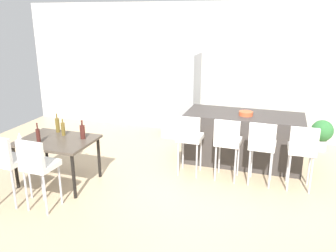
# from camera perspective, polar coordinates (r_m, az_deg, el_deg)

# --- Properties ---
(ground_plane) EXTENTS (10.00, 10.00, 0.00)m
(ground_plane) POSITION_cam_1_polar(r_m,az_deg,el_deg) (5.69, 5.51, -9.66)
(ground_plane) COLOR tan
(back_wall) EXTENTS (10.00, 0.12, 2.90)m
(back_wall) POSITION_cam_1_polar(r_m,az_deg,el_deg) (7.81, 10.30, 8.87)
(back_wall) COLOR beige
(back_wall) RESTS_ON ground_plane
(kitchen_island) EXTENTS (2.07, 0.90, 0.92)m
(kitchen_island) POSITION_cam_1_polar(r_m,az_deg,el_deg) (6.51, 12.15, -1.98)
(kitchen_island) COLOR #383330
(kitchen_island) RESTS_ON ground_plane
(bar_chair_left) EXTENTS (0.41, 0.41, 1.05)m
(bar_chair_left) POSITION_cam_1_polar(r_m,az_deg,el_deg) (5.79, 3.49, -1.61)
(bar_chair_left) COLOR white
(bar_chair_left) RESTS_ON ground_plane
(bar_chair_middle) EXTENTS (0.41, 0.41, 1.05)m
(bar_chair_middle) POSITION_cam_1_polar(r_m,az_deg,el_deg) (5.67, 9.73, -2.25)
(bar_chair_middle) COLOR white
(bar_chair_middle) RESTS_ON ground_plane
(bar_chair_right) EXTENTS (0.41, 0.41, 1.05)m
(bar_chair_right) POSITION_cam_1_polar(r_m,az_deg,el_deg) (5.63, 15.17, -2.79)
(bar_chair_right) COLOR white
(bar_chair_right) RESTS_ON ground_plane
(bar_chair_far) EXTENTS (0.41, 0.41, 1.05)m
(bar_chair_far) POSITION_cam_1_polar(r_m,az_deg,el_deg) (5.64, 21.15, -3.34)
(bar_chair_far) COLOR white
(bar_chair_far) RESTS_ON ground_plane
(dining_table) EXTENTS (1.16, 0.88, 0.74)m
(dining_table) POSITION_cam_1_polar(r_m,az_deg,el_deg) (5.78, -17.74, -2.81)
(dining_table) COLOR #4C4238
(dining_table) RESTS_ON ground_plane
(dining_chair_near) EXTENTS (0.41, 0.41, 1.05)m
(dining_chair_near) POSITION_cam_1_polar(r_m,az_deg,el_deg) (5.36, -25.00, -4.90)
(dining_chair_near) COLOR white
(dining_chair_near) RESTS_ON ground_plane
(dining_chair_far) EXTENTS (0.42, 0.42, 1.05)m
(dining_chair_far) POSITION_cam_1_polar(r_m,az_deg,el_deg) (5.04, -20.62, -5.78)
(dining_chair_far) COLOR white
(dining_chair_far) RESTS_ON ground_plane
(wine_bottle_middle) EXTENTS (0.06, 0.06, 0.28)m
(wine_bottle_middle) POSITION_cam_1_polar(r_m,az_deg,el_deg) (5.89, -16.80, -0.44)
(wine_bottle_middle) COLOR brown
(wine_bottle_middle) RESTS_ON dining_table
(wine_bottle_end) EXTENTS (0.06, 0.06, 0.32)m
(wine_bottle_end) POSITION_cam_1_polar(r_m,az_deg,el_deg) (5.66, -20.49, -1.46)
(wine_bottle_end) COLOR #471E19
(wine_bottle_end) RESTS_ON dining_table
(wine_bottle_near) EXTENTS (0.08, 0.08, 0.30)m
(wine_bottle_near) POSITION_cam_1_polar(r_m,az_deg,el_deg) (5.65, -13.83, -0.90)
(wine_bottle_near) COLOR #471E19
(wine_bottle_near) RESTS_ON dining_table
(wine_bottle_left) EXTENTS (0.07, 0.07, 0.32)m
(wine_bottle_left) POSITION_cam_1_polar(r_m,az_deg,el_deg) (6.08, -17.64, 0.18)
(wine_bottle_left) COLOR brown
(wine_bottle_left) RESTS_ON dining_table
(wine_glass_right) EXTENTS (0.07, 0.07, 0.17)m
(wine_glass_right) POSITION_cam_1_polar(r_m,az_deg,el_deg) (5.74, -23.17, -1.46)
(wine_glass_right) COLOR silver
(wine_glass_right) RESTS_ON dining_table
(refrigerator) EXTENTS (0.72, 0.68, 1.84)m
(refrigerator) POSITION_cam_1_polar(r_m,az_deg,el_deg) (7.69, 2.16, 4.99)
(refrigerator) COLOR #939699
(refrigerator) RESTS_ON ground_plane
(fruit_bowl) EXTENTS (0.25, 0.25, 0.07)m
(fruit_bowl) POSITION_cam_1_polar(r_m,az_deg,el_deg) (6.29, 12.64, 2.01)
(fruit_bowl) COLOR #C6512D
(fruit_bowl) RESTS_ON kitchen_island
(potted_plant) EXTENTS (0.43, 0.43, 0.63)m
(potted_plant) POSITION_cam_1_polar(r_m,az_deg,el_deg) (7.60, 23.90, -1.01)
(potted_plant) COLOR beige
(potted_plant) RESTS_ON ground_plane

